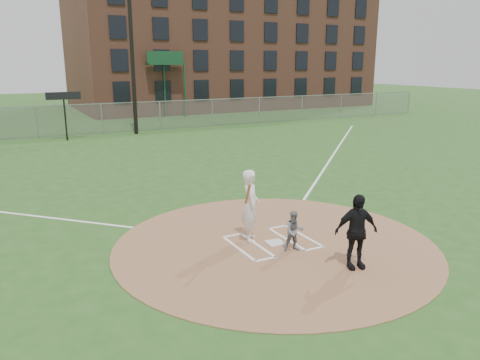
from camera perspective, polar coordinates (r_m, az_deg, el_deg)
name	(u,v)px	position (r m, az deg, el deg)	size (l,w,h in m)	color
ground	(275,244)	(12.42, 4.27, -7.84)	(140.00, 140.00, 0.00)	#254E1B
dirt_circle	(275,244)	(12.42, 4.27, -7.80)	(8.40, 8.40, 0.02)	#9B6B49
home_plate	(275,243)	(12.44, 4.30, -7.64)	(0.43, 0.43, 0.03)	silver
foul_line_first	(333,155)	(24.53, 11.27, 2.99)	(0.10, 24.00, 0.01)	white
catcher	(294,231)	(11.86, 6.65, -6.22)	(0.50, 0.39, 1.03)	slate
umpire	(356,231)	(11.04, 13.97, -6.10)	(1.03, 0.43, 1.76)	black
batters_boxes	(272,242)	(12.53, 3.91, -7.51)	(2.08, 1.88, 0.01)	white
batter_at_plate	(251,205)	(12.34, 1.30, -3.10)	(0.77, 1.11, 1.92)	white
outfield_fence	(102,119)	(32.56, -16.49, 7.19)	(56.08, 0.08, 2.03)	slate
brick_warehouse	(219,35)	(52.68, -2.59, 17.26)	(30.00, 17.17, 15.00)	brown
light_pole	(131,30)	(31.89, -13.17, 17.34)	(1.20, 0.30, 12.22)	black
scoreboard_sign	(64,101)	(30.28, -20.69, 8.99)	(2.00, 0.10, 2.93)	black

